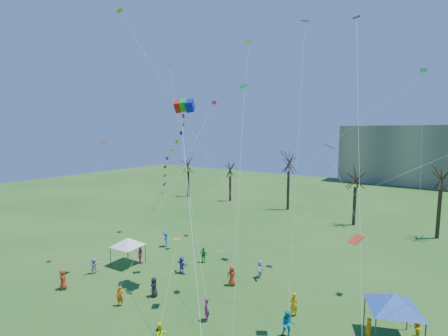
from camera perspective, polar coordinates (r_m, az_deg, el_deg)
The scene contains 6 objects.
bare_tree_row at distance 49.73m, azimuth 25.04°, elevation -1.78°, with size 67.09×9.02×10.49m.
big_box_kite at distance 25.60m, azimuth -9.61°, elevation 0.47°, with size 5.53×5.42×17.77m.
canopy_tent_white at distance 33.94m, azimuth -17.19°, elevation -12.78°, with size 3.70×3.70×2.78m.
canopy_tent_blue at distance 24.29m, azimuth 28.62°, elevation -20.56°, with size 3.93×3.93×3.18m.
festival_crowd at distance 26.60m, azimuth -2.22°, elevation -21.66°, with size 26.89×14.13×1.86m.
small_kites_aloft at distance 26.97m, azimuth 5.63°, elevation 11.14°, with size 30.96×20.34×35.51m.
Camera 1 is at (12.95, -12.68, 13.49)m, focal length 25.00 mm.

